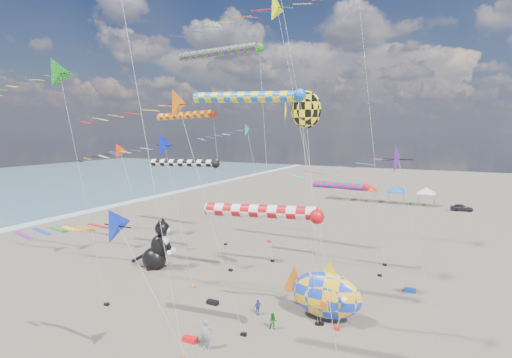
{
  "coord_description": "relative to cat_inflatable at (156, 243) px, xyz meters",
  "views": [
    {
      "loc": [
        12.64,
        -14.59,
        13.09
      ],
      "look_at": [
        -0.43,
        12.0,
        9.49
      ],
      "focal_mm": 28.0,
      "sensor_mm": 36.0,
      "label": 1
    }
  ],
  "objects": [
    {
      "name": "windsock_4",
      "position": [
        3.37,
        6.72,
        18.45
      ],
      "size": [
        11.15,
        0.92,
        21.44
      ],
      "color": "#258A19",
      "rests_on": "ground"
    },
    {
      "name": "delta_kite_0",
      "position": [
        1.61,
        -2.33,
        9.11
      ],
      "size": [
        10.59,
        2.15,
        12.96
      ],
      "color": "#0A18D0",
      "rests_on": "ground"
    },
    {
      "name": "parked_car",
      "position": [
        26.64,
        43.8,
        -1.89
      ],
      "size": [
        3.56,
        1.89,
        1.15
      ],
      "primitive_type": "imported",
      "rotation": [
        0.0,
        0.0,
        1.73
      ],
      "color": "#26262D",
      "rests_on": "ground"
    },
    {
      "name": "delta_kite_7",
      "position": [
        21.36,
        -6.63,
        8.84
      ],
      "size": [
        8.57,
        1.74,
        12.55
      ],
      "color": "#561894",
      "rests_on": "ground"
    },
    {
      "name": "child_blue",
      "position": [
        12.86,
        -4.35,
        -1.9
      ],
      "size": [
        0.55,
        0.72,
        1.13
      ],
      "primitive_type": "imported",
      "rotation": [
        0.0,
        0.0,
        1.09
      ],
      "color": "#282D98",
      "rests_on": "ground"
    },
    {
      "name": "child_green",
      "position": [
        14.72,
        -5.89,
        -1.88
      ],
      "size": [
        0.66,
        0.57,
        1.17
      ],
      "primitive_type": "imported",
      "rotation": [
        0.0,
        0.0,
        0.24
      ],
      "color": "#1D771C",
      "rests_on": "ground"
    },
    {
      "name": "delta_kite_8",
      "position": [
        11.04,
        1.37,
        19.87
      ],
      "size": [
        14.42,
        2.48,
        23.88
      ],
      "color": "#F7FF09",
      "rests_on": "ground"
    },
    {
      "name": "person_adult",
      "position": [
        12.05,
        -9.82,
        -1.55
      ],
      "size": [
        0.76,
        0.6,
        1.84
      ],
      "primitive_type": "imported",
      "rotation": [
        0.0,
        0.0,
        0.26
      ],
      "color": "gray",
      "rests_on": "ground"
    },
    {
      "name": "tent_row",
      "position": [
        13.59,
        45.8,
        0.68
      ],
      "size": [
        19.2,
        4.2,
        3.8
      ],
      "color": "white",
      "rests_on": "ground"
    },
    {
      "name": "cat_inflatable",
      "position": [
        0.0,
        0.0,
        0.0
      ],
      "size": [
        4.02,
        2.76,
        4.94
      ],
      "primitive_type": null,
      "rotation": [
        0.0,
        0.0,
        0.28
      ],
      "color": "black",
      "rests_on": "ground"
    },
    {
      "name": "kite_bag_2",
      "position": [
        10.68,
        -9.54,
        -2.32
      ],
      "size": [
        0.9,
        0.44,
        0.3
      ],
      "primitive_type": "cube",
      "color": "red",
      "rests_on": "ground"
    },
    {
      "name": "kite_bag_1",
      "position": [
        22.28,
        4.76,
        -2.32
      ],
      "size": [
        0.9,
        0.44,
        0.3
      ],
      "primitive_type": "cube",
      "color": "#1239B8",
      "rests_on": "ground"
    },
    {
      "name": "delta_kite_2",
      "position": [
        11.4,
        -15.61,
        6.19
      ],
      "size": [
        11.04,
        1.69,
        9.92
      ],
      "color": "#112DBE",
      "rests_on": "ground"
    },
    {
      "name": "windsock_3",
      "position": [
        15.84,
        7.32,
        5.5
      ],
      "size": [
        6.6,
        0.66,
        8.37
      ],
      "color": "red",
      "rests_on": "ground"
    },
    {
      "name": "windsock_1",
      "position": [
        -3.12,
        9.79,
        12.36
      ],
      "size": [
        9.58,
        0.85,
        15.31
      ],
      "color": "red",
      "rests_on": "ground"
    },
    {
      "name": "delta_kite_10",
      "position": [
        -1.83,
        -8.03,
        14.5
      ],
      "size": [
        10.93,
        2.29,
        18.41
      ],
      "color": "#14821C",
      "rests_on": "ground"
    },
    {
      "name": "kite_bag_3",
      "position": [
        9.03,
        -4.31,
        -2.32
      ],
      "size": [
        0.9,
        0.44,
        0.3
      ],
      "primitive_type": "cube",
      "color": "black",
      "rests_on": "ground"
    },
    {
      "name": "windsock_0",
      "position": [
        16.16,
        -10.1,
        6.34
      ],
      "size": [
        7.96,
        0.75,
        9.24
      ],
      "color": "red",
      "rests_on": "ground"
    },
    {
      "name": "delta_kite_4",
      "position": [
        2.56,
        13.04,
        10.38
      ],
      "size": [
        8.72,
        1.81,
        14.14
      ],
      "color": "#1F99C4",
      "rests_on": "ground"
    },
    {
      "name": "fish_inflatable",
      "position": [
        17.42,
        -3.06,
        -0.61
      ],
      "size": [
        6.66,
        3.41,
        4.37
      ],
      "color": "blue",
      "rests_on": "ground"
    },
    {
      "name": "windsock_5",
      "position": [
        1.97,
        2.55,
        7.48
      ],
      "size": [
        8.88,
        0.75,
        10.38
      ],
      "color": "black",
      "rests_on": "ground"
    },
    {
      "name": "windsock_2",
      "position": [
        12.15,
        -3.95,
        12.86
      ],
      "size": [
        9.62,
        0.79,
        15.8
      ],
      "color": "blue",
      "rests_on": "ground"
    },
    {
      "name": "delta_kite_1",
      "position": [
        -5.63,
        0.53,
        8.22
      ],
      "size": [
        9.7,
        1.82,
        11.95
      ],
      "color": "red",
      "rests_on": "ground"
    },
    {
      "name": "angelfish_kite",
      "position": [
        15.19,
        -1.85,
        11.97
      ],
      "size": [
        3.74,
        3.02,
        15.87
      ],
      "color": "yellow",
      "rests_on": "ground"
    },
    {
      "name": "delta_kite_5",
      "position": [
        8.2,
        -7.41,
        12.08
      ],
      "size": [
        12.39,
        2.08,
        15.95
      ],
      "color": "orange",
      "rests_on": "ground"
    }
  ]
}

